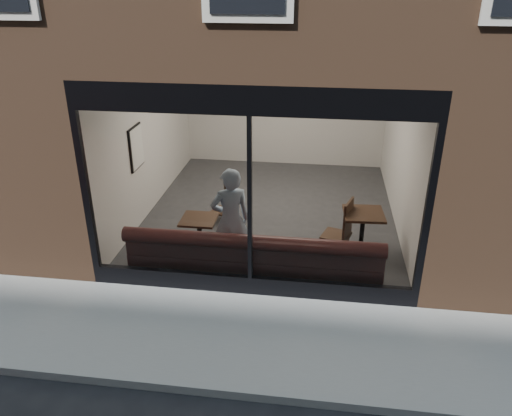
# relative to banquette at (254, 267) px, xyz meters

# --- Properties ---
(ground) EXTENTS (120.00, 120.00, 0.00)m
(ground) POSITION_rel_banquette_xyz_m (0.00, -2.45, -0.23)
(ground) COLOR black
(ground) RESTS_ON ground
(sidewalk_near) EXTENTS (40.00, 2.00, 0.01)m
(sidewalk_near) POSITION_rel_banquette_xyz_m (0.00, -1.45, -0.22)
(sidewalk_near) COLOR gray
(sidewalk_near) RESTS_ON ground
(kerb_near) EXTENTS (40.00, 0.10, 0.12)m
(kerb_near) POSITION_rel_banquette_xyz_m (0.00, -2.50, -0.17)
(kerb_near) COLOR gray
(kerb_near) RESTS_ON ground
(host_building_pier_left) EXTENTS (2.50, 12.00, 3.20)m
(host_building_pier_left) POSITION_rel_banquette_xyz_m (-3.75, 5.55, 1.38)
(host_building_pier_left) COLOR brown
(host_building_pier_left) RESTS_ON ground
(host_building_pier_right) EXTENTS (2.50, 12.00, 3.20)m
(host_building_pier_right) POSITION_rel_banquette_xyz_m (3.75, 5.55, 1.38)
(host_building_pier_right) COLOR brown
(host_building_pier_right) RESTS_ON ground
(host_building_backfill) EXTENTS (5.00, 6.00, 3.20)m
(host_building_backfill) POSITION_rel_banquette_xyz_m (0.00, 8.55, 1.38)
(host_building_backfill) COLOR brown
(host_building_backfill) RESTS_ON ground
(cafe_floor) EXTENTS (6.00, 6.00, 0.00)m
(cafe_floor) POSITION_rel_banquette_xyz_m (0.00, 2.55, -0.21)
(cafe_floor) COLOR #2D2D30
(cafe_floor) RESTS_ON ground
(cafe_ceiling) EXTENTS (6.00, 6.00, 0.00)m
(cafe_ceiling) POSITION_rel_banquette_xyz_m (0.00, 2.55, 2.97)
(cafe_ceiling) COLOR white
(cafe_ceiling) RESTS_ON host_building_upper
(cafe_wall_back) EXTENTS (5.00, 0.00, 5.00)m
(cafe_wall_back) POSITION_rel_banquette_xyz_m (0.00, 5.54, 1.37)
(cafe_wall_back) COLOR silver
(cafe_wall_back) RESTS_ON ground
(cafe_wall_left) EXTENTS (0.00, 6.00, 6.00)m
(cafe_wall_left) POSITION_rel_banquette_xyz_m (-2.49, 2.55, 1.37)
(cafe_wall_left) COLOR silver
(cafe_wall_left) RESTS_ON ground
(cafe_wall_right) EXTENTS (0.00, 6.00, 6.00)m
(cafe_wall_right) POSITION_rel_banquette_xyz_m (2.49, 2.55, 1.37)
(cafe_wall_right) COLOR silver
(cafe_wall_right) RESTS_ON ground
(storefront_kick) EXTENTS (5.00, 0.10, 0.30)m
(storefront_kick) POSITION_rel_banquette_xyz_m (0.00, -0.40, -0.08)
(storefront_kick) COLOR black
(storefront_kick) RESTS_ON ground
(storefront_header) EXTENTS (5.00, 0.10, 0.40)m
(storefront_header) POSITION_rel_banquette_xyz_m (0.00, -0.40, 2.77)
(storefront_header) COLOR black
(storefront_header) RESTS_ON host_building_upper
(storefront_mullion) EXTENTS (0.06, 0.10, 2.50)m
(storefront_mullion) POSITION_rel_banquette_xyz_m (0.00, -0.40, 1.32)
(storefront_mullion) COLOR black
(storefront_mullion) RESTS_ON storefront_kick
(storefront_glass) EXTENTS (4.80, 0.00, 4.80)m
(storefront_glass) POSITION_rel_banquette_xyz_m (0.00, -0.43, 1.33)
(storefront_glass) COLOR white
(storefront_glass) RESTS_ON storefront_kick
(banquette) EXTENTS (4.00, 0.55, 0.45)m
(banquette) POSITION_rel_banquette_xyz_m (0.00, 0.00, 0.00)
(banquette) COLOR #391814
(banquette) RESTS_ON cafe_floor
(person) EXTENTS (0.76, 0.64, 1.77)m
(person) POSITION_rel_banquette_xyz_m (-0.42, 0.32, 0.66)
(person) COLOR #9FB7D2
(person) RESTS_ON cafe_floor
(cafe_table_left) EXTENTS (0.59, 0.59, 0.04)m
(cafe_table_left) POSITION_rel_banquette_xyz_m (-1.01, 0.55, 0.52)
(cafe_table_left) COLOR black
(cafe_table_left) RESTS_ON cafe_floor
(cafe_table_right) EXTENTS (0.73, 0.73, 0.04)m
(cafe_table_right) POSITION_rel_banquette_xyz_m (1.75, 1.15, 0.52)
(cafe_table_right) COLOR black
(cafe_table_right) RESTS_ON cafe_floor
(cafe_chair_left) EXTENTS (0.47, 0.47, 0.04)m
(cafe_chair_left) POSITION_rel_banquette_xyz_m (-0.91, 1.97, 0.01)
(cafe_chair_left) COLOR black
(cafe_chair_left) RESTS_ON cafe_floor
(cafe_chair_right) EXTENTS (0.59, 0.59, 0.04)m
(cafe_chair_right) POSITION_rel_banquette_xyz_m (1.31, 1.23, 0.01)
(cafe_chair_right) COLOR black
(cafe_chair_right) RESTS_ON cafe_floor
(wall_poster) EXTENTS (0.02, 0.57, 0.75)m
(wall_poster) POSITION_rel_banquette_xyz_m (-2.45, 1.75, 1.33)
(wall_poster) COLOR white
(wall_poster) RESTS_ON cafe_wall_left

